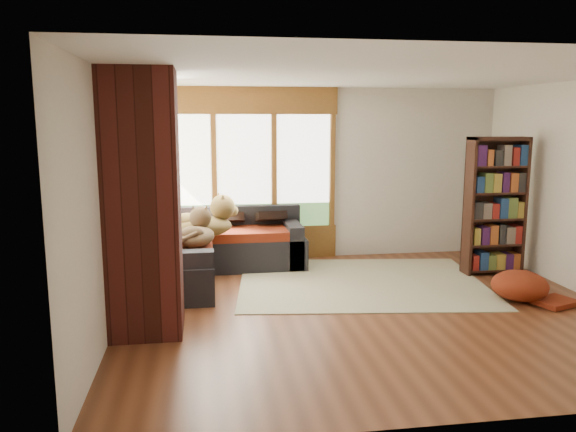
{
  "coord_description": "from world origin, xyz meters",
  "views": [
    {
      "loc": [
        -1.81,
        -5.93,
        2.11
      ],
      "look_at": [
        -0.79,
        0.79,
        0.95
      ],
      "focal_mm": 35.0,
      "sensor_mm": 36.0,
      "label": 1
    }
  ],
  "objects_px": {
    "sectional_sofa": "(195,253)",
    "brick_chimney": "(143,204)",
    "bookshelf": "(495,206)",
    "pouf": "(520,285)",
    "area_rug": "(361,282)",
    "dog_brindle": "(197,232)",
    "dog_tan": "(206,221)"
  },
  "relations": [
    {
      "from": "sectional_sofa",
      "to": "brick_chimney",
      "type": "bearing_deg",
      "value": -99.48
    },
    {
      "from": "brick_chimney",
      "to": "bookshelf",
      "type": "distance_m",
      "value": 4.8
    },
    {
      "from": "brick_chimney",
      "to": "pouf",
      "type": "bearing_deg",
      "value": 4.78
    },
    {
      "from": "bookshelf",
      "to": "pouf",
      "type": "relative_size",
      "value": 2.9
    },
    {
      "from": "brick_chimney",
      "to": "pouf",
      "type": "distance_m",
      "value": 4.43
    },
    {
      "from": "pouf",
      "to": "area_rug",
      "type": "bearing_deg",
      "value": 149.57
    },
    {
      "from": "brick_chimney",
      "to": "bookshelf",
      "type": "xyz_separation_m",
      "value": [
        4.54,
        1.51,
        -0.35
      ]
    },
    {
      "from": "area_rug",
      "to": "dog_brindle",
      "type": "bearing_deg",
      "value": 179.07
    },
    {
      "from": "dog_tan",
      "to": "area_rug",
      "type": "bearing_deg",
      "value": -28.62
    },
    {
      "from": "area_rug",
      "to": "pouf",
      "type": "relative_size",
      "value": 4.85
    },
    {
      "from": "sectional_sofa",
      "to": "pouf",
      "type": "bearing_deg",
      "value": -21.01
    },
    {
      "from": "area_rug",
      "to": "bookshelf",
      "type": "distance_m",
      "value": 2.16
    },
    {
      "from": "sectional_sofa",
      "to": "dog_tan",
      "type": "bearing_deg",
      "value": -44.41
    },
    {
      "from": "brick_chimney",
      "to": "pouf",
      "type": "relative_size",
      "value": 3.98
    },
    {
      "from": "brick_chimney",
      "to": "area_rug",
      "type": "xyz_separation_m",
      "value": [
        2.61,
        1.34,
        -1.29
      ]
    },
    {
      "from": "brick_chimney",
      "to": "bookshelf",
      "type": "bearing_deg",
      "value": 18.4
    },
    {
      "from": "area_rug",
      "to": "pouf",
      "type": "height_order",
      "value": "pouf"
    },
    {
      "from": "sectional_sofa",
      "to": "pouf",
      "type": "distance_m",
      "value": 4.19
    },
    {
      "from": "brick_chimney",
      "to": "pouf",
      "type": "xyz_separation_m",
      "value": [
        4.28,
        0.36,
        -1.11
      ]
    },
    {
      "from": "area_rug",
      "to": "dog_brindle",
      "type": "relative_size",
      "value": 3.91
    },
    {
      "from": "bookshelf",
      "to": "pouf",
      "type": "bearing_deg",
      "value": -102.92
    },
    {
      "from": "brick_chimney",
      "to": "dog_tan",
      "type": "height_order",
      "value": "brick_chimney"
    },
    {
      "from": "area_rug",
      "to": "dog_tan",
      "type": "bearing_deg",
      "value": 165.01
    },
    {
      "from": "dog_tan",
      "to": "dog_brindle",
      "type": "bearing_deg",
      "value": -116.85
    },
    {
      "from": "pouf",
      "to": "dog_brindle",
      "type": "height_order",
      "value": "dog_brindle"
    },
    {
      "from": "sectional_sofa",
      "to": "dog_tan",
      "type": "distance_m",
      "value": 0.54
    },
    {
      "from": "sectional_sofa",
      "to": "pouf",
      "type": "xyz_separation_m",
      "value": [
        3.83,
        -1.69,
        -0.12
      ]
    },
    {
      "from": "dog_brindle",
      "to": "bookshelf",
      "type": "bearing_deg",
      "value": -73.69
    },
    {
      "from": "brick_chimney",
      "to": "sectional_sofa",
      "type": "distance_m",
      "value": 2.32
    },
    {
      "from": "pouf",
      "to": "brick_chimney",
      "type": "bearing_deg",
      "value": -175.22
    },
    {
      "from": "area_rug",
      "to": "bookshelf",
      "type": "bearing_deg",
      "value": 5.13
    },
    {
      "from": "area_rug",
      "to": "pouf",
      "type": "distance_m",
      "value": 1.94
    }
  ]
}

